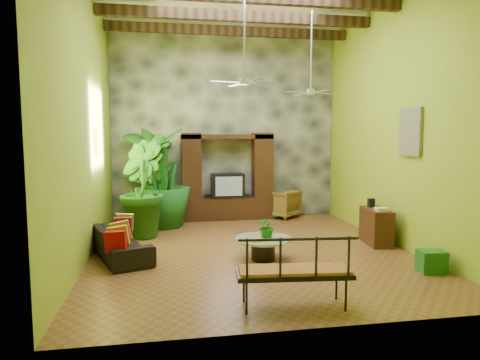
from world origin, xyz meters
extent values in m
plane|color=brown|center=(0.00, 0.00, 0.00)|extent=(7.00, 7.00, 0.00)
cube|color=#8DAB27|center=(0.00, 3.50, 2.50)|extent=(6.00, 0.02, 5.00)
cube|color=#8DAB27|center=(-3.00, 0.00, 2.50)|extent=(0.02, 7.00, 5.00)
cube|color=#8DAB27|center=(3.00, 0.00, 2.50)|extent=(0.02, 7.00, 5.00)
cube|color=#37393E|center=(0.00, 3.44, 2.50)|extent=(5.98, 0.10, 4.98)
cube|color=#382712|center=(0.00, 1.30, 4.78)|extent=(5.95, 0.16, 0.22)
cube|color=#382712|center=(0.00, 2.60, 4.78)|extent=(5.95, 0.16, 0.22)
cube|color=#34180E|center=(0.00, 3.14, 0.30)|extent=(2.40, 0.50, 0.60)
cube|color=#34180E|center=(-0.95, 3.14, 1.30)|extent=(0.50, 0.48, 2.00)
cube|color=#34180E|center=(0.95, 3.14, 1.30)|extent=(0.50, 0.48, 2.00)
cube|color=#34180E|center=(0.00, 3.14, 2.20)|extent=(2.40, 0.48, 0.12)
cube|color=black|center=(0.00, 3.12, 0.92)|extent=(0.85, 0.52, 0.62)
cube|color=#8C99A8|center=(0.00, 2.85, 0.92)|extent=(0.70, 0.02, 0.50)
cylinder|color=silver|center=(-0.20, -0.40, 4.10)|extent=(0.04, 0.04, 1.80)
cylinder|color=silver|center=(-0.20, -0.40, 3.20)|extent=(0.18, 0.18, 0.12)
cube|color=silver|center=(0.15, -0.31, 3.18)|extent=(0.58, 0.26, 0.01)
cube|color=silver|center=(-0.29, -0.05, 3.18)|extent=(0.26, 0.58, 0.01)
cube|color=silver|center=(-0.55, -0.49, 3.18)|extent=(0.58, 0.26, 0.01)
cube|color=silver|center=(-0.11, -0.75, 3.18)|extent=(0.26, 0.58, 0.01)
cylinder|color=silver|center=(1.60, 1.20, 4.10)|extent=(0.04, 0.04, 1.80)
cylinder|color=silver|center=(1.60, 1.20, 3.20)|extent=(0.18, 0.18, 0.12)
cube|color=silver|center=(1.95, 1.29, 3.18)|extent=(0.58, 0.26, 0.01)
cube|color=silver|center=(1.51, 1.55, 3.18)|extent=(0.26, 0.58, 0.01)
cube|color=silver|center=(1.25, 1.11, 3.18)|extent=(0.58, 0.26, 0.01)
cube|color=silver|center=(1.69, 0.85, 3.18)|extent=(0.26, 0.58, 0.01)
cube|color=gold|center=(-2.96, 1.00, 2.10)|extent=(0.06, 0.32, 0.55)
cube|color=#276190|center=(2.96, -0.60, 2.30)|extent=(0.06, 0.70, 0.90)
imported|color=black|center=(-2.45, -0.12, 0.27)|extent=(1.31, 2.02, 0.55)
imported|color=#905D34|center=(1.49, 3.15, 0.38)|extent=(1.16, 1.17, 0.76)
imported|color=#205B18|center=(-1.98, 3.15, 1.28)|extent=(1.59, 1.34, 2.57)
imported|color=#1C5B18|center=(-2.18, 1.54, 1.07)|extent=(1.32, 1.45, 2.15)
imported|color=#175A1A|center=(-1.69, 2.47, 1.20)|extent=(1.55, 1.55, 2.41)
cylinder|color=black|center=(0.09, -0.71, 0.18)|extent=(0.43, 0.43, 0.36)
cylinder|color=#B8C5BF|center=(0.09, -0.71, 0.38)|extent=(1.02, 1.02, 0.04)
imported|color=#1C6A21|center=(0.16, -0.74, 0.62)|extent=(0.40, 0.35, 0.44)
cube|color=yellow|center=(-0.06, -0.88, 0.41)|extent=(0.31, 0.25, 0.03)
cube|color=black|center=(0.00, -2.85, 0.45)|extent=(1.54, 0.64, 0.06)
cube|color=#A65E2B|center=(0.00, -2.85, 0.49)|extent=(1.46, 0.58, 0.06)
cube|color=black|center=(0.00, -3.12, 0.72)|extent=(1.49, 0.18, 0.54)
cube|color=#392312|center=(2.65, 0.01, 0.37)|extent=(0.51, 0.95, 0.73)
cube|color=#1D703B|center=(2.65, -1.88, 0.18)|extent=(0.45, 0.35, 0.37)
camera|label=1|loc=(-1.62, -8.04, 2.24)|focal=32.00mm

